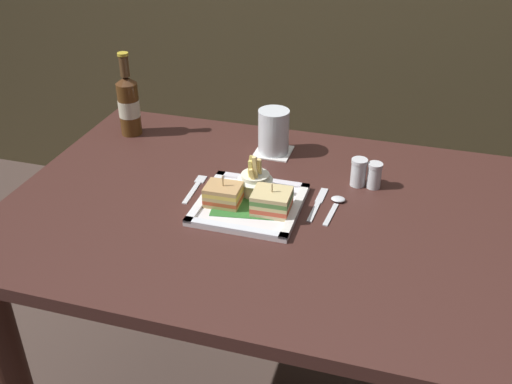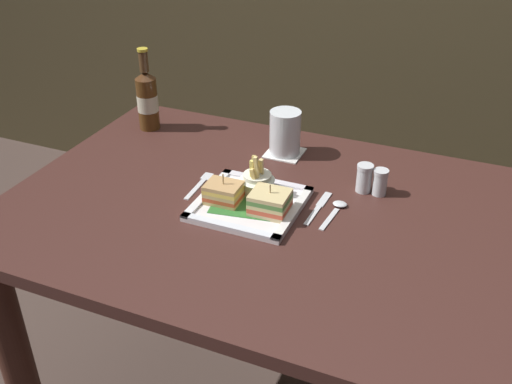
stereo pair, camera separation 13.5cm
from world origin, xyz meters
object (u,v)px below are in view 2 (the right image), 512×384
Objects in this scene: beer_bottle at (147,99)px; spoon at (337,208)px; dining_table at (262,258)px; square_plate at (249,204)px; pepper_shaker at (380,184)px; water_glass at (285,135)px; salt_shaker at (364,180)px; fries_cup at (257,179)px; sandwich_half_right at (270,202)px; fork at (200,184)px; knife at (319,207)px; sandwich_half_left at (223,193)px.

spoon is (0.66, -0.23, -0.09)m from beer_bottle.
beer_bottle is 0.70m from spoon.
square_plate reaches higher than dining_table.
pepper_shaker is at bearing 33.12° from square_plate.
water_glass reaches higher than salt_shaker.
beer_bottle is 0.71m from salt_shaker.
spoon is (0.20, 0.02, -0.05)m from fries_cup.
pepper_shaker is at bearing -9.01° from beer_bottle.
sandwich_half_right is at bearing -45.23° from dining_table.
salt_shaker is (0.70, -0.12, -0.06)m from beer_bottle.
pepper_shaker is at bearing 55.85° from spoon.
fork is 0.36m from spoon.
square_plate is 3.34× the size of salt_shaker.
dining_table is 16.94× the size of salt_shaker.
fork is at bearing -163.03° from pepper_shaker.
salt_shaker reaches higher than fork.
fork is (-0.22, 0.06, -0.03)m from sandwich_half_right.
fork is 2.09× the size of pepper_shaker.
beer_bottle is 1.56× the size of knife.
square_plate is 1.87× the size of spoon.
fries_cup is at bearing -154.33° from pepper_shaker.
dining_table is 5.01× the size of beer_bottle.
salt_shaker is 1.08× the size of pepper_shaker.
square_plate is 0.30m from salt_shaker.
salt_shaker reaches higher than dining_table.
sandwich_half_right is 0.64× the size of fork.
water_glass is at bearing 158.70° from pepper_shaker.
fork is at bearing -179.85° from fries_cup.
square_plate is 1.54× the size of knife.
fork is 0.45m from pepper_shaker.
sandwich_half_left is at bearing -146.27° from salt_shaker.
fries_cup reaches higher than square_plate.
water_glass is 0.30m from knife.
water_glass is (-0.08, 0.31, 0.02)m from sandwich_half_right.
water_glass is 0.78× the size of knife.
beer_bottle is (-0.40, 0.31, 0.06)m from sandwich_half_left.
water_glass reaches higher than fries_cup.
sandwich_half_left is 0.60× the size of fork.
sandwich_half_left reaches higher than square_plate.
sandwich_half_left reaches higher than sandwich_half_right.
fries_cup is at bearing -174.66° from knife.
salt_shaker is (0.21, 0.17, 0.19)m from dining_table.
spoon is (0.20, 0.07, -0.00)m from square_plate.
water_glass is (-0.02, 0.29, 0.05)m from square_plate.
sandwich_half_left is 0.35m from salt_shaker.
sandwich_half_left is at bearing -149.53° from pepper_shaker.
square_plate is 0.33m from pepper_shaker.
dining_table is at bearing -162.42° from spoon.
fries_cup is 1.50× the size of salt_shaker.
beer_bottle reaches higher than fries_cup.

